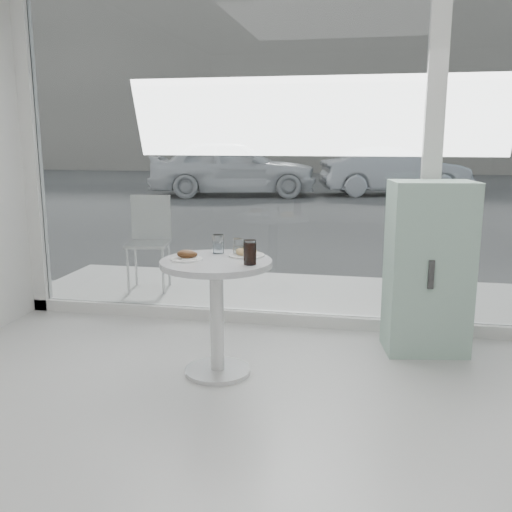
% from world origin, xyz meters
% --- Properties ---
extents(storefront, '(5.00, 0.14, 3.00)m').
position_xyz_m(storefront, '(0.07, 3.00, 1.71)').
color(storefront, silver).
rests_on(storefront, ground).
extents(main_table, '(0.72, 0.72, 0.77)m').
position_xyz_m(main_table, '(-0.50, 1.90, 0.55)').
color(main_table, silver).
rests_on(main_table, ground).
extents(patio_deck, '(5.60, 1.60, 0.05)m').
position_xyz_m(patio_deck, '(0.00, 3.80, 0.03)').
color(patio_deck, silver).
rests_on(patio_deck, ground).
extents(street, '(40.00, 24.00, 0.00)m').
position_xyz_m(street, '(0.00, 16.00, -0.00)').
color(street, '#323232').
rests_on(street, ground).
extents(far_building, '(40.00, 2.00, 8.00)m').
position_xyz_m(far_building, '(0.00, 25.00, 4.00)').
color(far_building, '#9C9388').
rests_on(far_building, ground).
extents(mint_cabinet, '(0.63, 0.47, 1.24)m').
position_xyz_m(mint_cabinet, '(0.88, 2.60, 0.62)').
color(mint_cabinet, '#8AB09E').
rests_on(mint_cabinet, ground).
extents(patio_chair, '(0.46, 0.46, 0.93)m').
position_xyz_m(patio_chair, '(-1.69, 3.74, 0.58)').
color(patio_chair, silver).
rests_on(patio_chair, patio_deck).
extents(car_white, '(4.71, 2.68, 1.51)m').
position_xyz_m(car_white, '(-3.15, 13.44, 0.75)').
color(car_white, white).
rests_on(car_white, street).
extents(car_silver, '(4.14, 2.24, 1.29)m').
position_xyz_m(car_silver, '(1.10, 14.45, 0.65)').
color(car_silver, '#B6B8BE').
rests_on(car_silver, street).
extents(plate_fritter, '(0.20, 0.20, 0.07)m').
position_xyz_m(plate_fritter, '(-0.68, 1.87, 0.80)').
color(plate_fritter, silver).
rests_on(plate_fritter, main_table).
extents(plate_donut, '(0.24, 0.24, 0.06)m').
position_xyz_m(plate_donut, '(-0.33, 2.06, 0.79)').
color(plate_donut, silver).
rests_on(plate_donut, main_table).
extents(water_tumbler_a, '(0.08, 0.08, 0.13)m').
position_xyz_m(water_tumbler_a, '(-0.54, 2.12, 0.83)').
color(water_tumbler_a, white).
rests_on(water_tumbler_a, main_table).
extents(water_tumbler_b, '(0.07, 0.07, 0.11)m').
position_xyz_m(water_tumbler_b, '(-0.39, 2.07, 0.82)').
color(water_tumbler_b, white).
rests_on(water_tumbler_b, main_table).
extents(cola_glass, '(0.08, 0.08, 0.15)m').
position_xyz_m(cola_glass, '(-0.26, 1.82, 0.84)').
color(cola_glass, white).
rests_on(cola_glass, main_table).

